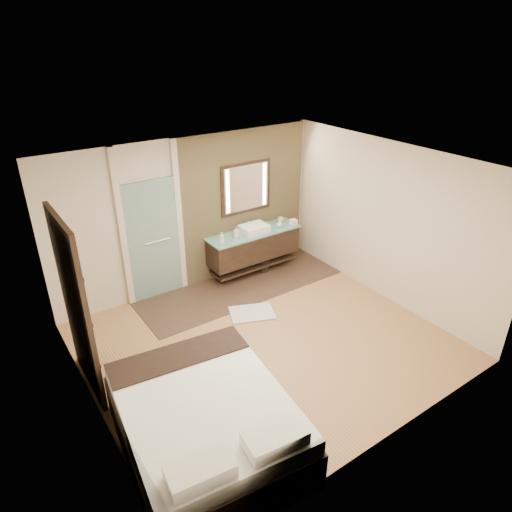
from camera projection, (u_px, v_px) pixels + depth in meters
floor at (265, 342)px, 6.90m from camera, size 5.00×5.00×0.00m
tile_strip at (241, 286)px, 8.38m from camera, size 3.80×1.30×0.01m
stone_wall at (245, 202)px, 8.47m from camera, size 2.60×0.08×2.70m
vanity at (254, 245)px, 8.61m from camera, size 1.85×0.55×0.88m
mirror_unit at (246, 188)px, 8.30m from camera, size 1.06×0.04×0.96m
frosted_door at (153, 236)px, 7.62m from camera, size 1.10×0.12×2.70m
shoji_partition at (76, 307)px, 5.56m from camera, size 0.06×1.20×2.40m
bed at (206, 422)px, 5.05m from camera, size 2.00×2.38×0.84m
bath_mat at (252, 313)px, 7.58m from camera, size 0.86×0.74×0.02m
waste_bin at (264, 265)px, 8.86m from camera, size 0.22×0.22×0.25m
tissue_box at (293, 222)px, 8.76m from camera, size 0.13×0.13×0.10m
soap_bottle_a at (222, 238)px, 7.96m from camera, size 0.10×0.10×0.21m
soap_bottle_b at (236, 232)px, 8.23m from camera, size 0.11×0.11×0.19m
soap_bottle_c at (280, 224)px, 8.63m from camera, size 0.14×0.14×0.14m
cup at (281, 219)px, 8.89m from camera, size 0.13×0.13×0.09m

